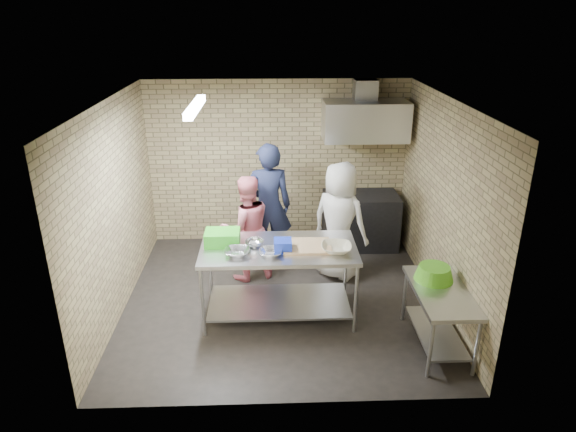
# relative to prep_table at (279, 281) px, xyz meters

# --- Properties ---
(floor) EXTENTS (4.20, 4.20, 0.00)m
(floor) POSITION_rel_prep_table_xyz_m (0.04, 0.37, -0.48)
(floor) COLOR black
(floor) RESTS_ON ground
(ceiling) EXTENTS (4.20, 4.20, 0.00)m
(ceiling) POSITION_rel_prep_table_xyz_m (0.04, 0.37, 2.22)
(ceiling) COLOR black
(ceiling) RESTS_ON ground
(back_wall) EXTENTS (4.20, 0.06, 2.70)m
(back_wall) POSITION_rel_prep_table_xyz_m (0.04, 2.37, 0.87)
(back_wall) COLOR tan
(back_wall) RESTS_ON ground
(front_wall) EXTENTS (4.20, 0.06, 2.70)m
(front_wall) POSITION_rel_prep_table_xyz_m (0.04, -1.63, 0.87)
(front_wall) COLOR tan
(front_wall) RESTS_ON ground
(left_wall) EXTENTS (0.06, 4.00, 2.70)m
(left_wall) POSITION_rel_prep_table_xyz_m (-2.06, 0.37, 0.87)
(left_wall) COLOR tan
(left_wall) RESTS_ON ground
(right_wall) EXTENTS (0.06, 4.00, 2.70)m
(right_wall) POSITION_rel_prep_table_xyz_m (2.14, 0.37, 0.87)
(right_wall) COLOR tan
(right_wall) RESTS_ON ground
(prep_table) EXTENTS (1.94, 0.97, 0.97)m
(prep_table) POSITION_rel_prep_table_xyz_m (0.00, 0.00, 0.00)
(prep_table) COLOR silver
(prep_table) RESTS_ON floor
(side_counter) EXTENTS (0.60, 1.20, 0.75)m
(side_counter) POSITION_rel_prep_table_xyz_m (1.84, -0.73, -0.11)
(side_counter) COLOR silver
(side_counter) RESTS_ON floor
(stove) EXTENTS (1.20, 0.70, 0.90)m
(stove) POSITION_rel_prep_table_xyz_m (1.39, 2.02, -0.03)
(stove) COLOR black
(stove) RESTS_ON floor
(range_hood) EXTENTS (1.30, 0.60, 0.60)m
(range_hood) POSITION_rel_prep_table_xyz_m (1.39, 2.07, 1.62)
(range_hood) COLOR silver
(range_hood) RESTS_ON back_wall
(hood_duct) EXTENTS (0.35, 0.30, 0.30)m
(hood_duct) POSITION_rel_prep_table_xyz_m (1.39, 2.22, 2.07)
(hood_duct) COLOR #A5A8AD
(hood_duct) RESTS_ON back_wall
(wall_shelf) EXTENTS (0.80, 0.20, 0.04)m
(wall_shelf) POSITION_rel_prep_table_xyz_m (1.69, 2.26, 1.44)
(wall_shelf) COLOR #3F2B19
(wall_shelf) RESTS_ON back_wall
(fluorescent_fixture) EXTENTS (0.10, 1.25, 0.08)m
(fluorescent_fixture) POSITION_rel_prep_table_xyz_m (-0.96, 0.37, 2.16)
(fluorescent_fixture) COLOR white
(fluorescent_fixture) RESTS_ON ceiling
(green_crate) EXTENTS (0.43, 0.32, 0.17)m
(green_crate) POSITION_rel_prep_table_xyz_m (-0.70, 0.12, 0.57)
(green_crate) COLOR green
(green_crate) RESTS_ON prep_table
(blue_tub) EXTENTS (0.22, 0.22, 0.14)m
(blue_tub) POSITION_rel_prep_table_xyz_m (0.05, -0.10, 0.55)
(blue_tub) COLOR #1832BA
(blue_tub) RESTS_ON prep_table
(cutting_board) EXTENTS (0.59, 0.45, 0.03)m
(cutting_board) POSITION_rel_prep_table_xyz_m (0.35, -0.02, 0.50)
(cutting_board) COLOR tan
(cutting_board) RESTS_ON prep_table
(mixing_bowl_a) EXTENTS (0.33, 0.33, 0.07)m
(mixing_bowl_a) POSITION_rel_prep_table_xyz_m (-0.50, -0.20, 0.52)
(mixing_bowl_a) COLOR #B0B3B7
(mixing_bowl_a) RESTS_ON prep_table
(mixing_bowl_b) EXTENTS (0.25, 0.25, 0.07)m
(mixing_bowl_b) POSITION_rel_prep_table_xyz_m (-0.30, 0.05, 0.52)
(mixing_bowl_b) COLOR silver
(mixing_bowl_b) RESTS_ON prep_table
(mixing_bowl_c) EXTENTS (0.30, 0.30, 0.07)m
(mixing_bowl_c) POSITION_rel_prep_table_xyz_m (-0.10, -0.22, 0.52)
(mixing_bowl_c) COLOR silver
(mixing_bowl_c) RESTS_ON prep_table
(ceramic_bowl) EXTENTS (0.40, 0.40, 0.09)m
(ceramic_bowl) POSITION_rel_prep_table_xyz_m (0.70, -0.15, 0.53)
(ceramic_bowl) COLOR beige
(ceramic_bowl) RESTS_ON prep_table
(green_basin) EXTENTS (0.46, 0.46, 0.17)m
(green_basin) POSITION_rel_prep_table_xyz_m (1.82, -0.48, 0.35)
(green_basin) COLOR #59C626
(green_basin) RESTS_ON side_counter
(bottle_red) EXTENTS (0.07, 0.07, 0.18)m
(bottle_red) POSITION_rel_prep_table_xyz_m (1.44, 2.26, 1.55)
(bottle_red) COLOR #B22619
(bottle_red) RESTS_ON wall_shelf
(man_navy) EXTENTS (0.75, 0.53, 1.94)m
(man_navy) POSITION_rel_prep_table_xyz_m (-0.13, 1.39, 0.48)
(man_navy) COLOR #141732
(man_navy) RESTS_ON floor
(woman_pink) EXTENTS (0.92, 0.81, 1.57)m
(woman_pink) POSITION_rel_prep_table_xyz_m (-0.44, 1.01, 0.30)
(woman_pink) COLOR pink
(woman_pink) RESTS_ON floor
(woman_white) EXTENTS (1.02, 0.95, 1.75)m
(woman_white) POSITION_rel_prep_table_xyz_m (0.90, 1.02, 0.39)
(woman_white) COLOR white
(woman_white) RESTS_ON floor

